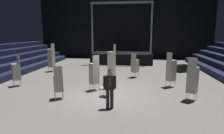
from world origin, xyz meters
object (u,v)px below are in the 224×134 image
at_px(chair_stack_mid_left, 171,70).
at_px(chair_stack_rear_centre, 58,82).
at_px(chair_stack_mid_centre, 112,64).
at_px(chair_stack_rear_right, 193,79).
at_px(chair_stack_mid_right, 135,65).
at_px(chair_stack_rear_left, 16,71).
at_px(stage_riser, 122,57).
at_px(man_with_tie, 110,86).
at_px(chair_stack_front_right, 51,58).
at_px(chair_stack_front_left, 94,73).
at_px(loose_chair_near_man, 106,86).
at_px(equipment_road_case, 183,68).

xyz_separation_m(chair_stack_mid_left, chair_stack_rear_centre, (-5.95, -2.85, -0.21)).
relative_size(chair_stack_mid_centre, chair_stack_rear_right, 1.20).
bearing_deg(chair_stack_mid_right, chair_stack_mid_left, -11.12).
bearing_deg(chair_stack_mid_left, chair_stack_rear_left, -117.77).
bearing_deg(stage_riser, chair_stack_mid_centre, -90.55).
xyz_separation_m(chair_stack_mid_centre, chair_stack_rear_left, (-5.77, -1.33, -0.34)).
bearing_deg(chair_stack_rear_centre, chair_stack_mid_right, 26.56).
bearing_deg(man_with_tie, chair_stack_mid_right, -115.99).
height_order(stage_riser, chair_stack_front_right, stage_riser).
xyz_separation_m(chair_stack_front_left, loose_chair_near_man, (0.81, -0.91, -0.49)).
relative_size(chair_stack_mid_left, loose_chair_near_man, 2.26).
xyz_separation_m(chair_stack_mid_left, chair_stack_mid_centre, (-3.67, 0.37, 0.21)).
bearing_deg(loose_chair_near_man, chair_stack_rear_centre, 38.12).
xyz_separation_m(man_with_tie, chair_stack_front_left, (-1.23, 2.52, 0.02)).
relative_size(chair_stack_front_left, chair_stack_mid_centre, 0.80).
bearing_deg(stage_riser, chair_stack_front_right, -136.38).
distance_m(chair_stack_rear_left, loose_chair_near_man, 5.91).
bearing_deg(chair_stack_front_left, chair_stack_mid_centre, 16.11).
bearing_deg(man_with_tie, stage_riser, -104.36).
height_order(chair_stack_front_right, chair_stack_rear_centre, chair_stack_front_right).
bearing_deg(chair_stack_mid_right, chair_stack_rear_centre, -91.05).
bearing_deg(chair_stack_rear_right, stage_riser, 144.15).
bearing_deg(chair_stack_mid_right, chair_stack_rear_right, -23.48).
distance_m(chair_stack_rear_left, chair_stack_rear_centre, 3.98).
distance_m(chair_stack_front_left, chair_stack_front_right, 6.77).
bearing_deg(stage_riser, chair_stack_rear_centre, -101.28).
bearing_deg(chair_stack_rear_centre, equipment_road_case, 16.91).
relative_size(chair_stack_mid_right, chair_stack_rear_centre, 1.05).
relative_size(chair_stack_front_right, chair_stack_rear_left, 1.27).
bearing_deg(chair_stack_front_right, chair_stack_front_left, -123.22).
relative_size(chair_stack_front_left, loose_chair_near_man, 2.17).
relative_size(chair_stack_mid_centre, equipment_road_case, 2.84).
bearing_deg(stage_riser, man_with_tie, -88.47).
relative_size(chair_stack_mid_centre, chair_stack_rear_left, 1.36).
relative_size(chair_stack_mid_right, chair_stack_rear_left, 0.95).
relative_size(stage_riser, chair_stack_front_right, 2.70).
bearing_deg(chair_stack_front_left, chair_stack_rear_centre, -179.63).
bearing_deg(equipment_road_case, chair_stack_front_right, -174.32).
bearing_deg(chair_stack_rear_right, chair_stack_rear_centre, -141.20).
height_order(chair_stack_front_left, equipment_road_case, chair_stack_front_left).
relative_size(equipment_road_case, loose_chair_near_man, 0.95).
bearing_deg(chair_stack_rear_centre, man_with_tie, -45.82).
bearing_deg(chair_stack_front_left, chair_stack_mid_right, 9.49).
xyz_separation_m(man_with_tie, equipment_road_case, (5.09, 8.44, -0.69)).
bearing_deg(chair_stack_front_right, chair_stack_mid_left, -99.06).
height_order(chair_stack_mid_right, chair_stack_rear_centre, chair_stack_mid_right).
bearing_deg(chair_stack_rear_right, chair_stack_mid_left, 138.25).
bearing_deg(chair_stack_rear_centre, chair_stack_front_left, 20.55).
relative_size(chair_stack_mid_left, chair_stack_rear_right, 1.00).
bearing_deg(loose_chair_near_man, chair_stack_mid_left, -128.79).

